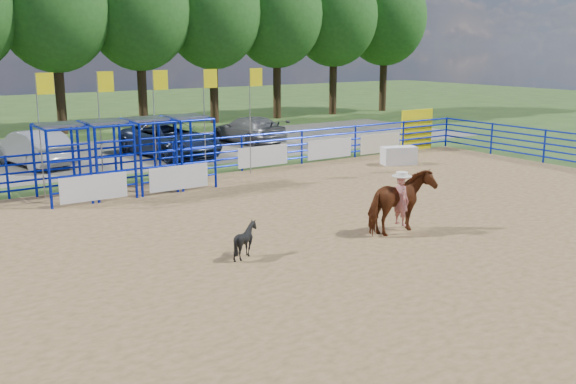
# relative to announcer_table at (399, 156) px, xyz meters

# --- Properties ---
(ground) EXTENTS (120.00, 120.00, 0.00)m
(ground) POSITION_rel_announcer_table_xyz_m (-9.38, -7.50, -0.41)
(ground) COLOR #3C5A24
(ground) RESTS_ON ground
(arena_dirt) EXTENTS (30.00, 20.00, 0.02)m
(arena_dirt) POSITION_rel_announcer_table_xyz_m (-9.38, -7.50, -0.40)
(arena_dirt) COLOR #97784B
(arena_dirt) RESTS_ON ground
(gravel_strip) EXTENTS (40.00, 10.00, 0.01)m
(gravel_strip) POSITION_rel_announcer_table_xyz_m (-9.38, 9.50, -0.41)
(gravel_strip) COLOR slate
(gravel_strip) RESTS_ON ground
(announcer_table) EXTENTS (1.61, 1.14, 0.78)m
(announcer_table) POSITION_rel_announcer_table_xyz_m (0.00, 0.00, 0.00)
(announcer_table) COLOR white
(announcer_table) RESTS_ON arena_dirt
(horse_and_rider) EXTENTS (2.12, 1.12, 2.40)m
(horse_and_rider) POSITION_rel_announcer_table_xyz_m (-7.25, -7.76, 0.53)
(horse_and_rider) COLOR #642D14
(horse_and_rider) RESTS_ON arena_dirt
(calf) EXTENTS (0.92, 0.85, 0.86)m
(calf) POSITION_rel_announcer_table_xyz_m (-11.81, -7.20, 0.04)
(calf) COLOR black
(calf) RESTS_ON arena_dirt
(car_b) EXTENTS (2.65, 4.98, 1.56)m
(car_b) POSITION_rel_announcer_table_xyz_m (-13.23, 8.53, 0.38)
(car_b) COLOR gray
(car_b) RESTS_ON gravel_strip
(car_c) EXTENTS (3.56, 6.10, 1.59)m
(car_c) POSITION_rel_announcer_table_xyz_m (-7.33, 7.56, 0.40)
(car_c) COLOR #161F38
(car_c) RESTS_ON gravel_strip
(car_d) EXTENTS (2.60, 5.06, 1.40)m
(car_d) POSITION_rel_announcer_table_xyz_m (-2.19, 9.19, 0.30)
(car_d) COLOR #5F5F62
(car_d) RESTS_ON gravel_strip
(perimeter_fence) EXTENTS (30.10, 20.10, 1.50)m
(perimeter_fence) POSITION_rel_announcer_table_xyz_m (-9.38, -7.50, 0.34)
(perimeter_fence) COLOR #081BBC
(perimeter_fence) RESTS_ON ground
(chute_assembly) EXTENTS (19.32, 2.41, 4.20)m
(chute_assembly) POSITION_rel_announcer_table_xyz_m (-11.28, 1.34, 0.85)
(chute_assembly) COLOR #081BBC
(chute_assembly) RESTS_ON ground
(treeline) EXTENTS (56.40, 6.40, 11.24)m
(treeline) POSITION_rel_announcer_table_xyz_m (-9.38, 18.50, 7.12)
(treeline) COLOR #3F2B19
(treeline) RESTS_ON ground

